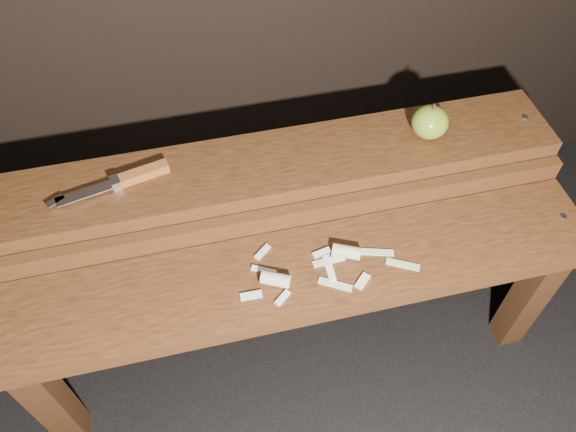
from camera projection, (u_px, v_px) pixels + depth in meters
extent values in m
plane|color=black|center=(293.00, 342.00, 1.44)|extent=(60.00, 60.00, 0.00)
cube|color=#341C0D|center=(51.00, 400.00, 1.15)|extent=(0.06, 0.06, 0.38)
cube|color=#341C0D|center=(529.00, 296.00, 1.31)|extent=(0.06, 0.06, 0.38)
cube|color=#442410|center=(301.00, 275.00, 1.10)|extent=(1.20, 0.20, 0.04)
cylinder|color=slate|center=(564.00, 217.00, 1.16)|extent=(0.01, 0.01, 0.00)
cube|color=#341C0D|center=(48.00, 270.00, 1.30)|extent=(0.06, 0.06, 0.46)
cube|color=#341C0D|center=(478.00, 190.00, 1.46)|extent=(0.06, 0.06, 0.46)
cube|color=#442410|center=(287.00, 217.00, 1.13)|extent=(1.20, 0.02, 0.05)
cube|color=#442410|center=(276.00, 167.00, 1.17)|extent=(1.20, 0.18, 0.04)
cylinder|color=slate|center=(525.00, 117.00, 1.23)|extent=(0.01, 0.01, 0.00)
ellipsoid|color=olive|center=(430.00, 122.00, 1.17)|extent=(0.08, 0.08, 0.07)
cylinder|color=#382314|center=(434.00, 107.00, 1.14)|extent=(0.01, 0.01, 0.01)
cube|color=brown|center=(144.00, 173.00, 1.11)|extent=(0.10, 0.04, 0.02)
cube|color=silver|center=(116.00, 183.00, 1.10)|extent=(0.02, 0.03, 0.02)
cube|color=silver|center=(84.00, 194.00, 1.08)|extent=(0.11, 0.05, 0.00)
cube|color=silver|center=(55.00, 201.00, 1.07)|extent=(0.04, 0.03, 0.00)
cube|color=beige|center=(329.00, 268.00, 1.08)|extent=(0.02, 0.06, 0.01)
cube|color=beige|center=(251.00, 295.00, 1.04)|extent=(0.04, 0.01, 0.01)
cube|color=beige|center=(363.00, 281.00, 1.06)|extent=(0.04, 0.04, 0.01)
cube|color=beige|center=(264.00, 270.00, 1.08)|extent=(0.05, 0.03, 0.01)
cube|color=beige|center=(283.00, 298.00, 1.04)|extent=(0.03, 0.03, 0.01)
cube|color=beige|center=(322.00, 253.00, 1.10)|extent=(0.04, 0.02, 0.01)
cube|color=beige|center=(263.00, 252.00, 1.10)|extent=(0.04, 0.03, 0.01)
cylinder|color=#C9BB8C|center=(346.00, 252.00, 1.09)|extent=(0.06, 0.05, 0.03)
cylinder|color=#C9BB8C|center=(276.00, 279.00, 1.05)|extent=(0.06, 0.05, 0.03)
cube|color=#BCC988|center=(377.00, 252.00, 1.10)|extent=(0.07, 0.03, 0.00)
cube|color=#BCC988|center=(403.00, 264.00, 1.08)|extent=(0.06, 0.04, 0.00)
cube|color=#BCC988|center=(335.00, 284.00, 1.06)|extent=(0.06, 0.05, 0.00)
cube|color=#BCC988|center=(329.00, 261.00, 1.09)|extent=(0.07, 0.02, 0.00)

